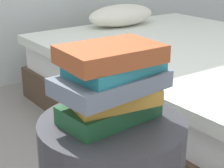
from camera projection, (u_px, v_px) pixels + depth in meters
The scene contains 6 objects.
bed at pixel (198, 82), 2.30m from camera, with size 1.59×2.04×0.62m.
book_forest at pixel (111, 111), 1.02m from camera, with size 0.27×0.15×0.05m, color #1E512D.
book_ochre at pixel (112, 95), 1.01m from camera, with size 0.23×0.16×0.04m, color #B7842D.
book_slate at pixel (111, 83), 0.97m from camera, with size 0.30×0.17×0.05m, color slate.
book_teal at pixel (115, 67), 0.97m from camera, with size 0.25×0.15×0.03m, color #1E727F.
book_rust at pixel (111, 54), 0.94m from camera, with size 0.25×0.17×0.05m, color #994723.
Camera 1 is at (-0.53, -0.76, 1.01)m, focal length 59.03 mm.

